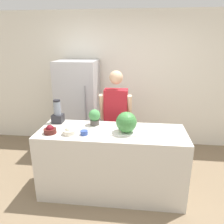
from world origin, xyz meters
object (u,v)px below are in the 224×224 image
at_px(watermelon, 126,122).
at_px(bowl_cream, 69,131).
at_px(bowl_small_blue, 84,133).
at_px(potted_plant, 95,117).
at_px(person, 116,119).
at_px(blender, 58,113).
at_px(bowl_cherries, 50,130).
at_px(refrigerator, 79,106).

height_order(watermelon, bowl_cream, watermelon).
distance_m(bowl_small_blue, potted_plant, 0.38).
distance_m(person, bowl_small_blue, 0.92).
distance_m(person, watermelon, 0.79).
bearing_deg(bowl_cream, watermelon, 9.95).
height_order(person, bowl_cream, person).
bearing_deg(bowl_cream, potted_plant, 54.45).
distance_m(blender, potted_plant, 0.54).
relative_size(bowl_cherries, potted_plant, 0.71).
xyz_separation_m(blender, potted_plant, (0.54, -0.03, -0.02)).
bearing_deg(bowl_cherries, person, 48.33).
bearing_deg(refrigerator, bowl_cream, -79.93).
distance_m(bowl_cherries, bowl_small_blue, 0.44).
bearing_deg(blender, bowl_cherries, -84.93).
distance_m(bowl_small_blue, blender, 0.63).
bearing_deg(watermelon, bowl_cherries, -172.71).
bearing_deg(refrigerator, watermelon, -53.60).
bearing_deg(watermelon, blender, 164.84).
height_order(watermelon, blender, blender).
bearing_deg(blender, potted_plant, -3.33).
height_order(person, blender, person).
height_order(bowl_cream, bowl_small_blue, bowl_cream).
xyz_separation_m(bowl_cherries, potted_plant, (0.51, 0.36, 0.08)).
relative_size(person, blender, 4.82).
bearing_deg(potted_plant, watermelon, -27.70).
distance_m(watermelon, bowl_cream, 0.73).
xyz_separation_m(watermelon, bowl_small_blue, (-0.52, -0.12, -0.12)).
distance_m(bowl_cherries, blender, 0.41).
distance_m(refrigerator, bowl_cream, 1.47).
bearing_deg(bowl_cream, bowl_cherries, 179.48).
bearing_deg(person, bowl_cream, -120.88).
distance_m(watermelon, blender, 1.03).
height_order(bowl_cherries, bowl_small_blue, bowl_cherries).
xyz_separation_m(refrigerator, bowl_small_blue, (0.45, -1.44, 0.09)).
xyz_separation_m(refrigerator, bowl_cherries, (0.01, -1.44, 0.11)).
xyz_separation_m(person, blender, (-0.79, -0.46, 0.22)).
relative_size(bowl_cream, bowl_small_blue, 1.69).
bearing_deg(bowl_cream, refrigerator, 100.07).
xyz_separation_m(person, potted_plant, (-0.25, -0.49, 0.20)).
bearing_deg(bowl_small_blue, blender, 140.62).
bearing_deg(person, bowl_small_blue, -110.47).
height_order(refrigerator, bowl_small_blue, refrigerator).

